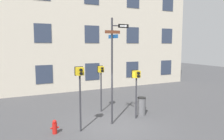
{
  "coord_description": "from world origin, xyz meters",
  "views": [
    {
      "loc": [
        -4.59,
        -8.96,
        3.87
      ],
      "look_at": [
        -0.06,
        0.4,
        2.68
      ],
      "focal_mm": 35.0,
      "sensor_mm": 36.0,
      "label": 1
    }
  ],
  "objects_px": {
    "pedestrian_signal_left": "(80,81)",
    "pedestrian_signal_right": "(136,80)",
    "fire_hydrant": "(55,127)",
    "trash_bin": "(142,106)",
    "street_sign_pole": "(113,63)",
    "pedestrian_signal_across": "(101,77)"
  },
  "relations": [
    {
      "from": "pedestrian_signal_left",
      "to": "pedestrian_signal_right",
      "type": "height_order",
      "value": "pedestrian_signal_left"
    },
    {
      "from": "fire_hydrant",
      "to": "trash_bin",
      "type": "distance_m",
      "value": 4.89
    },
    {
      "from": "pedestrian_signal_left",
      "to": "fire_hydrant",
      "type": "relative_size",
      "value": 4.66
    },
    {
      "from": "street_sign_pole",
      "to": "pedestrian_signal_left",
      "type": "bearing_deg",
      "value": -173.19
    },
    {
      "from": "pedestrian_signal_right",
      "to": "fire_hydrant",
      "type": "relative_size",
      "value": 4.1
    },
    {
      "from": "pedestrian_signal_left",
      "to": "fire_hydrant",
      "type": "bearing_deg",
      "value": 168.73
    },
    {
      "from": "pedestrian_signal_right",
      "to": "pedestrian_signal_across",
      "type": "xyz_separation_m",
      "value": [
        -1.18,
        1.91,
        0.02
      ]
    },
    {
      "from": "pedestrian_signal_left",
      "to": "pedestrian_signal_right",
      "type": "distance_m",
      "value": 3.2
    },
    {
      "from": "trash_bin",
      "to": "pedestrian_signal_left",
      "type": "bearing_deg",
      "value": -168.85
    },
    {
      "from": "fire_hydrant",
      "to": "trash_bin",
      "type": "height_order",
      "value": "trash_bin"
    },
    {
      "from": "pedestrian_signal_left",
      "to": "pedestrian_signal_across",
      "type": "bearing_deg",
      "value": 49.15
    },
    {
      "from": "street_sign_pole",
      "to": "trash_bin",
      "type": "height_order",
      "value": "street_sign_pole"
    },
    {
      "from": "pedestrian_signal_across",
      "to": "fire_hydrant",
      "type": "height_order",
      "value": "pedestrian_signal_across"
    },
    {
      "from": "street_sign_pole",
      "to": "fire_hydrant",
      "type": "relative_size",
      "value": 8.18
    },
    {
      "from": "pedestrian_signal_left",
      "to": "pedestrian_signal_across",
      "type": "height_order",
      "value": "pedestrian_signal_left"
    },
    {
      "from": "street_sign_pole",
      "to": "pedestrian_signal_left",
      "type": "distance_m",
      "value": 1.9
    },
    {
      "from": "pedestrian_signal_right",
      "to": "pedestrian_signal_across",
      "type": "bearing_deg",
      "value": 121.77
    },
    {
      "from": "pedestrian_signal_left",
      "to": "trash_bin",
      "type": "distance_m",
      "value": 4.22
    },
    {
      "from": "fire_hydrant",
      "to": "pedestrian_signal_right",
      "type": "bearing_deg",
      "value": 2.15
    },
    {
      "from": "pedestrian_signal_right",
      "to": "pedestrian_signal_across",
      "type": "height_order",
      "value": "pedestrian_signal_across"
    },
    {
      "from": "pedestrian_signal_across",
      "to": "trash_bin",
      "type": "height_order",
      "value": "pedestrian_signal_across"
    },
    {
      "from": "street_sign_pole",
      "to": "trash_bin",
      "type": "bearing_deg",
      "value": 14.81
    }
  ]
}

